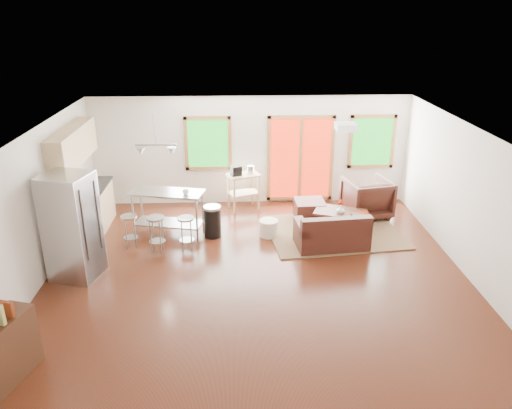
{
  "coord_description": "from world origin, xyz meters",
  "views": [
    {
      "loc": [
        -0.35,
        -7.99,
        4.53
      ],
      "look_at": [
        0.0,
        0.3,
        1.2
      ],
      "focal_mm": 35.0,
      "sensor_mm": 36.0,
      "label": 1
    }
  ],
  "objects_px": {
    "island": "(168,205)",
    "kitchen_cart": "(243,179)",
    "rug": "(333,232)",
    "loveseat": "(332,234)",
    "refrigerator": "(73,227)",
    "armchair": "(367,196)",
    "ottoman": "(309,210)",
    "coffee_table": "(340,214)"
  },
  "relations": [
    {
      "from": "refrigerator",
      "to": "coffee_table",
      "type": "bearing_deg",
      "value": 34.01
    },
    {
      "from": "rug",
      "to": "coffee_table",
      "type": "relative_size",
      "value": 2.24
    },
    {
      "from": "loveseat",
      "to": "refrigerator",
      "type": "xyz_separation_m",
      "value": [
        -4.74,
        -0.92,
        0.66
      ]
    },
    {
      "from": "ottoman",
      "to": "rug",
      "type": "bearing_deg",
      "value": -61.03
    },
    {
      "from": "ottoman",
      "to": "coffee_table",
      "type": "bearing_deg",
      "value": -46.2
    },
    {
      "from": "rug",
      "to": "kitchen_cart",
      "type": "relative_size",
      "value": 2.52
    },
    {
      "from": "rug",
      "to": "ottoman",
      "type": "height_order",
      "value": "ottoman"
    },
    {
      "from": "rug",
      "to": "ottoman",
      "type": "xyz_separation_m",
      "value": [
        -0.42,
        0.75,
        0.2
      ]
    },
    {
      "from": "ottoman",
      "to": "kitchen_cart",
      "type": "xyz_separation_m",
      "value": [
        -1.5,
        0.66,
        0.53
      ]
    },
    {
      "from": "armchair",
      "to": "loveseat",
      "type": "bearing_deg",
      "value": 44.03
    },
    {
      "from": "coffee_table",
      "to": "rug",
      "type": "bearing_deg",
      "value": -134.02
    },
    {
      "from": "island",
      "to": "coffee_table",
      "type": "bearing_deg",
      "value": 0.97
    },
    {
      "from": "kitchen_cart",
      "to": "loveseat",
      "type": "bearing_deg",
      "value": -50.41
    },
    {
      "from": "island",
      "to": "loveseat",
      "type": "bearing_deg",
      "value": -13.36
    },
    {
      "from": "coffee_table",
      "to": "ottoman",
      "type": "height_order",
      "value": "ottoman"
    },
    {
      "from": "rug",
      "to": "loveseat",
      "type": "xyz_separation_m",
      "value": [
        -0.18,
        -0.69,
        0.28
      ]
    },
    {
      "from": "armchair",
      "to": "refrigerator",
      "type": "bearing_deg",
      "value": 11.71
    },
    {
      "from": "rug",
      "to": "refrigerator",
      "type": "bearing_deg",
      "value": -161.87
    },
    {
      "from": "rug",
      "to": "refrigerator",
      "type": "distance_m",
      "value": 5.26
    },
    {
      "from": "loveseat",
      "to": "kitchen_cart",
      "type": "distance_m",
      "value": 2.77
    },
    {
      "from": "refrigerator",
      "to": "island",
      "type": "relative_size",
      "value": 1.2
    },
    {
      "from": "coffee_table",
      "to": "ottoman",
      "type": "distance_m",
      "value": 0.84
    },
    {
      "from": "armchair",
      "to": "refrigerator",
      "type": "distance_m",
      "value": 6.34
    },
    {
      "from": "loveseat",
      "to": "ottoman",
      "type": "bearing_deg",
      "value": 93.61
    },
    {
      "from": "ottoman",
      "to": "island",
      "type": "relative_size",
      "value": 0.41
    },
    {
      "from": "loveseat",
      "to": "ottoman",
      "type": "xyz_separation_m",
      "value": [
        -0.24,
        1.45,
        -0.08
      ]
    },
    {
      "from": "rug",
      "to": "armchair",
      "type": "xyz_separation_m",
      "value": [
        0.9,
        0.87,
        0.48
      ]
    },
    {
      "from": "rug",
      "to": "island",
      "type": "xyz_separation_m",
      "value": [
        -3.5,
        0.1,
        0.64
      ]
    },
    {
      "from": "coffee_table",
      "to": "ottoman",
      "type": "relative_size",
      "value": 1.88
    },
    {
      "from": "rug",
      "to": "island",
      "type": "relative_size",
      "value": 1.72
    },
    {
      "from": "armchair",
      "to": "refrigerator",
      "type": "height_order",
      "value": "refrigerator"
    },
    {
      "from": "rug",
      "to": "kitchen_cart",
      "type": "xyz_separation_m",
      "value": [
        -1.92,
        1.41,
        0.73
      ]
    },
    {
      "from": "ottoman",
      "to": "loveseat",
      "type": "bearing_deg",
      "value": -80.6
    },
    {
      "from": "ottoman",
      "to": "island",
      "type": "height_order",
      "value": "island"
    },
    {
      "from": "island",
      "to": "kitchen_cart",
      "type": "distance_m",
      "value": 2.06
    },
    {
      "from": "armchair",
      "to": "kitchen_cart",
      "type": "relative_size",
      "value": 0.9
    },
    {
      "from": "armchair",
      "to": "island",
      "type": "distance_m",
      "value": 4.47
    },
    {
      "from": "loveseat",
      "to": "island",
      "type": "bearing_deg",
      "value": 160.86
    },
    {
      "from": "loveseat",
      "to": "refrigerator",
      "type": "bearing_deg",
      "value": -174.82
    },
    {
      "from": "coffee_table",
      "to": "ottoman",
      "type": "bearing_deg",
      "value": 133.8
    },
    {
      "from": "ottoman",
      "to": "armchair",
      "type": "bearing_deg",
      "value": 5.06
    },
    {
      "from": "coffee_table",
      "to": "refrigerator",
      "type": "bearing_deg",
      "value": -160.77
    }
  ]
}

